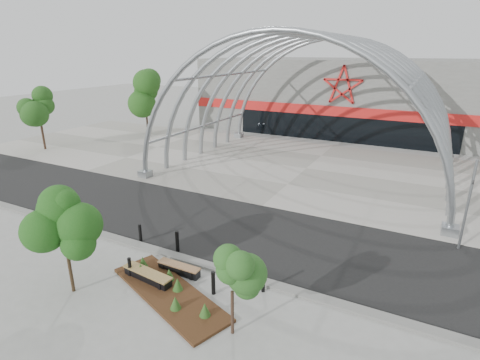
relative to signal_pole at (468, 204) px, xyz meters
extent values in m
plane|color=gray|center=(-10.37, -6.59, -2.30)|extent=(140.00, 140.00, 0.00)
cube|color=black|center=(-10.37, -3.09, -2.29)|extent=(140.00, 7.00, 0.02)
cube|color=gray|center=(-10.37, 8.91, -2.28)|extent=(60.00, 17.00, 0.04)
cube|color=slate|center=(-10.37, -6.84, -2.24)|extent=(60.00, 0.50, 0.12)
cube|color=slate|center=(-10.37, 26.91, 1.70)|extent=(34.00, 15.00, 8.00)
cube|color=black|center=(-10.37, 19.46, -1.00)|extent=(22.00, 0.25, 2.60)
cube|color=red|center=(-10.37, 19.46, 0.80)|extent=(34.00, 0.30, 1.00)
torus|color=#93999D|center=(-10.37, 1.41, -2.30)|extent=(20.36, 0.36, 20.36)
torus|color=#93999D|center=(-10.37, 3.91, -2.30)|extent=(20.36, 0.36, 20.36)
torus|color=#93999D|center=(-10.37, 6.41, -2.30)|extent=(20.36, 0.36, 20.36)
torus|color=#93999D|center=(-10.37, 8.91, -2.30)|extent=(20.36, 0.36, 20.36)
torus|color=#93999D|center=(-10.37, 11.41, -2.30)|extent=(20.36, 0.36, 20.36)
torus|color=#93999D|center=(-10.37, 13.91, -2.30)|extent=(20.36, 0.36, 20.36)
torus|color=#93999D|center=(-10.37, 16.41, -2.30)|extent=(20.36, 0.36, 20.36)
cylinder|color=#93999D|center=(-0.72, 8.91, 0.29)|extent=(0.20, 15.00, 0.20)
cylinder|color=#93999D|center=(-3.30, 8.91, 4.77)|extent=(0.20, 15.00, 0.20)
cylinder|color=#93999D|center=(-10.37, 8.91, 7.70)|extent=(0.20, 15.00, 0.20)
cylinder|color=#93999D|center=(-17.45, 8.91, 4.77)|extent=(0.20, 15.00, 0.20)
cylinder|color=#93999D|center=(-20.03, 8.91, 0.29)|extent=(0.20, 15.00, 0.20)
cube|color=#93999D|center=(-20.37, 1.41, -2.05)|extent=(0.80, 0.80, 0.50)
cube|color=#93999D|center=(-20.37, 16.41, -2.05)|extent=(0.80, 0.80, 0.50)
cube|color=#93999D|center=(-0.37, 1.41, -2.05)|extent=(0.80, 0.80, 0.50)
cube|color=#93999D|center=(-0.37, 16.41, -2.05)|extent=(0.80, 0.80, 0.50)
cube|color=black|center=(-10.05, -9.18, -2.25)|extent=(6.10, 3.75, 0.11)
cone|color=#325D21|center=(-11.82, -8.75, -1.94)|extent=(0.40, 0.40, 0.51)
cone|color=#325D21|center=(-9.83, -8.90, -1.94)|extent=(0.40, 0.40, 0.51)
cone|color=#325D21|center=(-9.23, -9.85, -1.94)|extent=(0.40, 0.40, 0.51)
cone|color=#325D21|center=(-10.53, -8.52, -1.94)|extent=(0.40, 0.40, 0.51)
cone|color=#325D21|center=(-8.08, -9.69, -1.94)|extent=(0.40, 0.40, 0.51)
cone|color=#325D21|center=(-12.12, -8.28, -1.94)|extent=(0.40, 0.40, 0.51)
cylinder|color=gray|center=(0.00, 0.00, -0.10)|extent=(0.12, 0.12, 4.41)
imported|color=black|center=(0.00, 0.00, 0.87)|extent=(0.28, 0.62, 0.12)
cylinder|color=black|center=(-13.51, -10.73, -1.27)|extent=(0.13, 0.13, 2.07)
ellipsoid|color=#0E460E|center=(-13.51, -10.73, 0.62)|extent=(1.78, 1.78, 2.26)
cylinder|color=black|center=(-6.87, -9.89, -1.48)|extent=(0.11, 0.11, 1.64)
ellipsoid|color=#22521F|center=(-6.87, -9.89, 0.00)|extent=(1.35, 1.35, 1.78)
cube|color=black|center=(-11.32, -8.91, -2.11)|extent=(2.32, 0.66, 0.39)
cube|color=black|center=(-12.17, -8.83, -2.07)|extent=(0.19, 0.51, 0.46)
cube|color=black|center=(-10.46, -9.00, -2.07)|extent=(0.19, 0.51, 0.46)
cube|color=olive|center=(-11.32, -8.91, -1.85)|extent=(2.38, 0.75, 0.07)
cube|color=black|center=(-10.56, -7.81, -2.14)|extent=(1.91, 0.37, 0.33)
cube|color=black|center=(-11.28, -7.82, -2.11)|extent=(0.12, 0.42, 0.38)
cube|color=black|center=(-9.85, -7.81, -2.11)|extent=(0.12, 0.42, 0.38)
cube|color=brown|center=(-10.56, -7.81, -1.92)|extent=(1.96, 0.44, 0.06)
cylinder|color=black|center=(-13.89, -6.43, -1.84)|extent=(0.15, 0.15, 0.93)
cylinder|color=black|center=(-11.70, -6.37, -1.78)|extent=(0.17, 0.17, 1.05)
cylinder|color=black|center=(-12.17, -8.99, -1.85)|extent=(0.15, 0.15, 0.91)
cylinder|color=black|center=(-8.54, -8.36, -1.82)|extent=(0.16, 0.16, 0.97)
cylinder|color=black|center=(-6.90, -7.33, -1.85)|extent=(0.14, 0.14, 0.90)
cylinder|color=black|center=(-30.37, 13.41, -0.65)|extent=(0.20, 0.20, 3.30)
ellipsoid|color=#184712|center=(-30.37, 13.41, 2.35)|extent=(3.00, 3.00, 3.60)
cylinder|color=#301D14|center=(-34.37, 3.41, -0.93)|extent=(0.20, 0.20, 2.75)
ellipsoid|color=#174414|center=(-34.37, 3.41, 1.57)|extent=(2.55, 2.55, 3.00)
camera|label=1|loc=(-1.99, -18.76, 6.63)|focal=28.00mm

